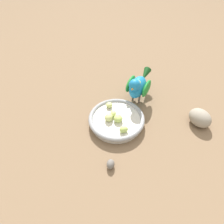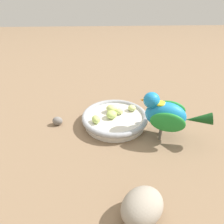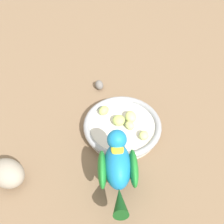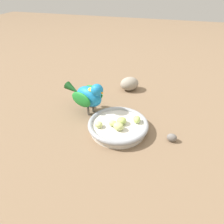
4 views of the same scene
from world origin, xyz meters
The scene contains 10 objects.
ground_plane centered at (0.00, 0.00, 0.00)m, with size 4.00×4.00×0.00m, color #7A6047.
feeding_bowl centered at (0.03, 0.00, 0.02)m, with size 0.20×0.20×0.03m.
apple_piece_0 centered at (0.02, 0.01, 0.04)m, with size 0.03×0.03×0.02m, color #B2CC66.
apple_piece_1 centered at (0.06, -0.05, 0.03)m, with size 0.02×0.02×0.02m, color #C6D17A.
apple_piece_2 centered at (0.05, 0.01, 0.04)m, with size 0.03×0.03×0.02m, color #C6D17A.
apple_piece_3 centered at (0.00, 0.05, 0.04)m, with size 0.03×0.02×0.02m, color #B2CC66.
apple_piece_4 centered at (0.04, -0.01, 0.03)m, with size 0.02×0.02×0.02m, color #C6D17A.
parrot centered at (-0.04, -0.13, 0.07)m, with size 0.11×0.18×0.13m.
rock_large centered at (-0.26, -0.03, 0.03)m, with size 0.08×0.06×0.06m, color gray.
pebble_0 centered at (0.03, 0.17, 0.01)m, with size 0.03×0.02×0.03m, color slate.
Camera 4 is at (0.54, 0.13, 0.43)m, focal length 33.07 mm.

